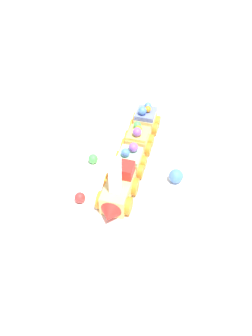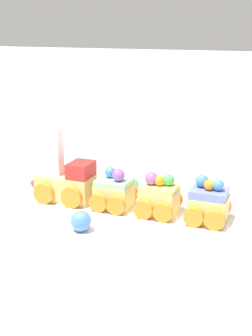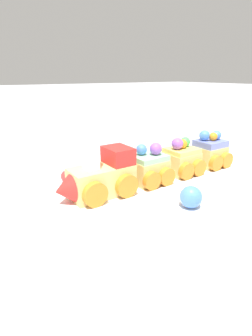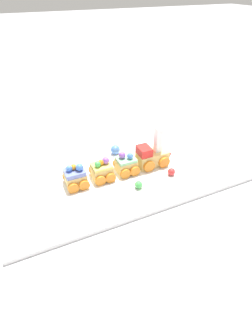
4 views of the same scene
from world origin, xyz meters
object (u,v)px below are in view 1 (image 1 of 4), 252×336
object	(u,v)px
gumball_blue	(176,176)
cake_car_blueberry	(145,120)
gumball_green	(93,159)
cake_car_mint	(130,161)
gumball_red	(80,198)
cake_train_locomotive	(117,191)
cake_car_lemon	(138,140)

from	to	relation	value
gumball_blue	cake_car_blueberry	bearing A→B (deg)	-147.42
cake_car_blueberry	gumball_blue	bearing A→B (deg)	32.47
gumball_green	cake_car_mint	bearing A→B (deg)	89.77
gumball_green	gumball_red	distance (m)	0.12
cake_car_mint	gumball_green	xyz separation A→B (m)	(-0.00, -0.09, -0.01)
gumball_blue	gumball_green	size ratio (longest dim) A/B	1.40
cake_train_locomotive	cake_car_mint	world-z (taller)	cake_train_locomotive
cake_train_locomotive	gumball_red	bearing A→B (deg)	-74.72
cake_car_lemon	cake_car_blueberry	bearing A→B (deg)	179.96
gumball_green	gumball_red	xyz separation A→B (m)	(0.12, 0.01, 0.00)
cake_train_locomotive	cake_car_mint	distance (m)	0.10
gumball_blue	gumball_red	bearing A→B (deg)	-58.80
cake_train_locomotive	gumball_green	xyz separation A→B (m)	(-0.10, -0.09, -0.02)
cake_train_locomotive	cake_car_lemon	world-z (taller)	cake_train_locomotive
cake_train_locomotive	gumball_blue	distance (m)	0.14
cake_car_mint	gumball_blue	distance (m)	0.11
gumball_red	gumball_blue	bearing A→B (deg)	121.20
gumball_green	cake_car_blueberry	bearing A→B (deg)	151.25
cake_train_locomotive	gumball_red	distance (m)	0.08
cake_car_mint	gumball_green	world-z (taller)	cake_car_mint
cake_car_lemon	cake_car_mint	bearing A→B (deg)	0.13
gumball_red	cake_car_mint	bearing A→B (deg)	147.90
cake_car_blueberry	gumball_red	bearing A→B (deg)	-15.00
cake_car_mint	gumball_red	world-z (taller)	cake_car_mint
cake_train_locomotive	cake_car_blueberry	world-z (taller)	cake_train_locomotive
cake_car_lemon	gumball_red	world-z (taller)	cake_car_lemon
cake_car_lemon	gumball_green	bearing A→B (deg)	-48.22
cake_train_locomotive	cake_car_blueberry	distance (m)	0.25
cake_car_mint	gumball_red	size ratio (longest dim) A/B	3.04
cake_car_mint	cake_car_lemon	xyz separation A→B (m)	(-0.08, -0.00, 0.00)
cake_car_blueberry	gumball_blue	distance (m)	0.20
gumball_blue	cake_car_lemon	bearing A→B (deg)	-129.15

